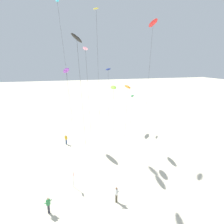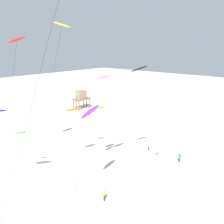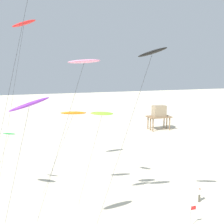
# 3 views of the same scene
# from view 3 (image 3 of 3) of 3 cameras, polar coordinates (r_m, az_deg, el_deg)

# --- Properties ---
(kite_black) EXTENTS (6.08, 2.39, 16.86)m
(kite_black) POSITION_cam_3_polar(r_m,az_deg,el_deg) (24.21, 8.34, 11.89)
(kite_black) COLOR black
(kite_black) RESTS_ON ground
(kite_red) EXTENTS (5.69, 1.75, 21.00)m
(kite_red) POSITION_cam_3_polar(r_m,az_deg,el_deg) (36.81, -18.02, 17.09)
(kite_red) COLOR red
(kite_red) RESTS_ON ground
(kite_orange) EXTENTS (5.27, 1.75, 10.20)m
(kite_orange) POSITION_cam_3_polar(r_m,az_deg,el_deg) (30.95, -8.11, -0.27)
(kite_orange) COLOR orange
(kite_orange) RESTS_ON ground
(kite_green) EXTENTS (3.42, 1.49, 7.33)m
(kite_green) POSITION_cam_3_polar(r_m,az_deg,el_deg) (34.89, -20.80, -4.45)
(kite_green) COLOR green
(kite_green) RESTS_ON ground
(kite_purple) EXTENTS (4.55, 1.47, 12.95)m
(kite_purple) POSITION_cam_3_polar(r_m,az_deg,el_deg) (21.30, -16.97, 1.41)
(kite_purple) COLOR purple
(kite_purple) RESTS_ON ground
(kite_lime) EXTENTS (3.83, 1.35, 10.49)m
(kite_lime) POSITION_cam_3_polar(r_m,az_deg,el_deg) (28.47, -2.14, -0.43)
(kite_lime) COLOR #8CD833
(kite_lime) RESTS_ON ground
(kite_pink) EXTENTS (6.16, 2.02, 15.82)m
(kite_pink) POSITION_cam_3_polar(r_m,az_deg,el_deg) (24.13, -5.96, 10.23)
(kite_pink) COLOR pink
(kite_pink) RESTS_ON ground
(kite_flyer_middle) EXTENTS (0.54, 0.51, 1.67)m
(kite_flyer_middle) POSITION_cam_3_polar(r_m,az_deg,el_deg) (33.34, 17.86, -16.13)
(kite_flyer_middle) COLOR #4C4738
(kite_flyer_middle) RESTS_ON ground
(stilt_house) EXTENTS (5.45, 3.38, 5.86)m
(stilt_house) POSITION_cam_3_polar(r_m,az_deg,el_deg) (65.57, 9.82, -0.19)
(stilt_house) COLOR #846647
(stilt_house) RESTS_ON ground
(marker_flag) EXTENTS (0.57, 0.05, 2.10)m
(marker_flag) POSITION_cam_3_polar(r_m,az_deg,el_deg) (28.40, 16.43, -19.49)
(marker_flag) COLOR gray
(marker_flag) RESTS_ON ground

